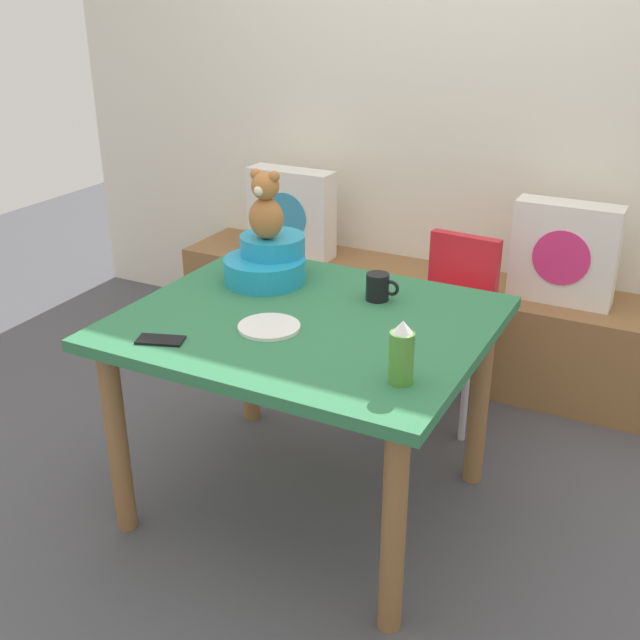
{
  "coord_description": "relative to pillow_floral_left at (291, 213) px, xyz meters",
  "views": [
    {
      "loc": [
        1.1,
        -2.03,
        1.76
      ],
      "look_at": [
        0.0,
        0.1,
        0.69
      ],
      "focal_mm": 43.06,
      "sensor_mm": 36.0,
      "label": 1
    }
  ],
  "objects": [
    {
      "name": "back_wall",
      "position": [
        0.75,
        0.29,
        0.62
      ],
      "size": [
        4.4,
        0.1,
        2.6
      ],
      "primitive_type": "cube",
      "color": "silver",
      "rests_on": "ground_plane"
    },
    {
      "name": "pillow_floral_left",
      "position": [
        0.0,
        0.0,
        0.0
      ],
      "size": [
        0.44,
        0.15,
        0.44
      ],
      "color": "white",
      "rests_on": "window_bench"
    },
    {
      "name": "ketchup_bottle",
      "position": [
        1.19,
        -1.5,
        0.15
      ],
      "size": [
        0.07,
        0.07,
        0.18
      ],
      "color": "#4C8C33",
      "rests_on": "dining_table"
    },
    {
      "name": "dining_table",
      "position": [
        0.75,
        -1.23,
        -0.04
      ],
      "size": [
        1.17,
        1.0,
        0.74
      ],
      "color": "#2D7247",
      "rests_on": "ground_plane"
    },
    {
      "name": "infant_seat_teal",
      "position": [
        0.46,
        -0.99,
        0.13
      ],
      "size": [
        0.3,
        0.33,
        0.16
      ],
      "color": "#1F94C1",
      "rests_on": "dining_table"
    },
    {
      "name": "cell_phone",
      "position": [
        0.44,
        -1.6,
        0.06
      ],
      "size": [
        0.16,
        0.11,
        0.01
      ],
      "primitive_type": "cube",
      "rotation": [
        0.0,
        0.0,
        1.9
      ],
      "color": "black",
      "rests_on": "dining_table"
    },
    {
      "name": "dinner_plate_near",
      "position": [
        0.69,
        -1.37,
        0.07
      ],
      "size": [
        0.2,
        0.2,
        0.01
      ],
      "primitive_type": "cylinder",
      "color": "white",
      "rests_on": "dining_table"
    },
    {
      "name": "coffee_mug",
      "position": [
        0.9,
        -0.99,
        0.11
      ],
      "size": [
        0.12,
        0.08,
        0.09
      ],
      "color": "black",
      "rests_on": "dining_table"
    },
    {
      "name": "pillow_floral_right",
      "position": [
        1.35,
        0.0,
        0.0
      ],
      "size": [
        0.44,
        0.15,
        0.44
      ],
      "color": "white",
      "rests_on": "window_bench"
    },
    {
      "name": "teddy_bear",
      "position": [
        0.46,
        -0.99,
        0.34
      ],
      "size": [
        0.13,
        0.12,
        0.25
      ],
      "color": "#AD6A35",
      "rests_on": "infant_seat_teal"
    },
    {
      "name": "window_bench",
      "position": [
        0.75,
        0.02,
        -0.45
      ],
      "size": [
        2.6,
        0.44,
        0.46
      ],
      "primitive_type": "cube",
      "color": "olive",
      "rests_on": "ground_plane"
    },
    {
      "name": "highchair",
      "position": [
        0.98,
        -0.42,
        -0.16
      ],
      "size": [
        0.34,
        0.47,
        0.79
      ],
      "color": "red",
      "rests_on": "ground_plane"
    },
    {
      "name": "ground_plane",
      "position": [
        0.75,
        -1.23,
        -0.68
      ],
      "size": [
        8.0,
        8.0,
        0.0
      ],
      "primitive_type": "plane",
      "color": "#4C4C51"
    }
  ]
}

